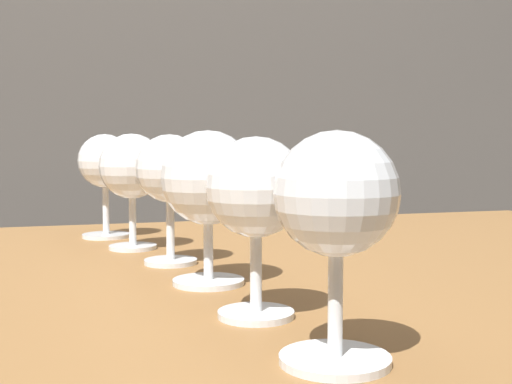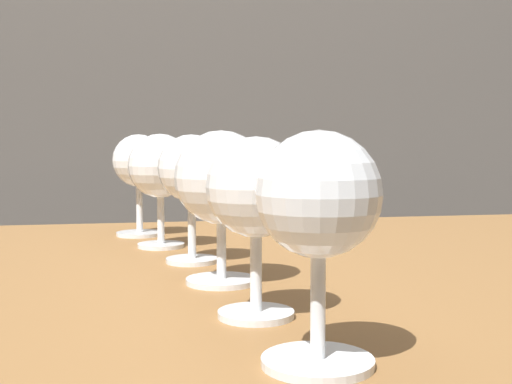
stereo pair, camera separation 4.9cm
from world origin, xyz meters
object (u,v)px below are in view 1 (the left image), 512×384
at_px(wine_glass_chardonnay, 208,181).
at_px(wine_glass_pinot, 134,168).
at_px(wine_glass_white, 336,202).
at_px(wine_glass_rose, 170,172).
at_px(wine_glass_amber, 256,191).
at_px(wine_glass_port, 105,165).

height_order(wine_glass_chardonnay, wine_glass_pinot, same).
xyz_separation_m(wine_glass_chardonnay, wine_glass_pinot, (-0.04, 0.23, 0.00)).
bearing_deg(wine_glass_white, wine_glass_rose, 96.68).
bearing_deg(wine_glass_rose, wine_glass_pinot, 103.17).
distance_m(wine_glass_white, wine_glass_pinot, 0.47).
distance_m(wine_glass_amber, wine_glass_chardonnay, 0.13).
distance_m(wine_glass_amber, wine_glass_rose, 0.24).
bearing_deg(wine_glass_chardonnay, wine_glass_pinot, 100.83).
bearing_deg(wine_glass_chardonnay, wine_glass_amber, -85.81).
bearing_deg(wine_glass_pinot, wine_glass_port, 103.35).
relative_size(wine_glass_chardonnay, wine_glass_port, 0.99).
xyz_separation_m(wine_glass_white, wine_glass_pinot, (-0.07, 0.47, 0.00)).
relative_size(wine_glass_white, wine_glass_port, 0.96).
bearing_deg(wine_glass_chardonnay, wine_glass_port, 101.67).
relative_size(wine_glass_pinot, wine_glass_port, 0.99).
relative_size(wine_glass_white, wine_glass_chardonnay, 0.97).
distance_m(wine_glass_rose, wine_glass_port, 0.23).
distance_m(wine_glass_chardonnay, wine_glass_port, 0.35).
relative_size(wine_glass_white, wine_glass_rose, 0.98).
xyz_separation_m(wine_glass_white, wine_glass_chardonnay, (-0.02, 0.24, -0.00)).
bearing_deg(wine_glass_white, wine_glass_chardonnay, 95.83).
relative_size(wine_glass_white, wine_glass_amber, 1.02).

